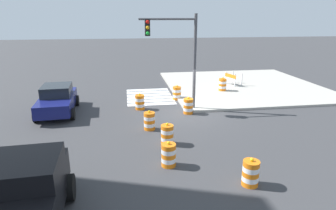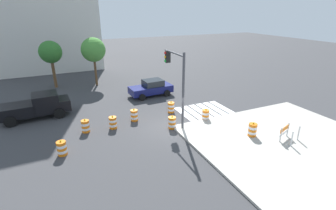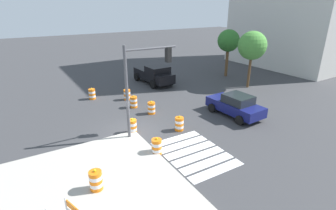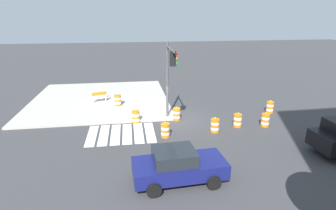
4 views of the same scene
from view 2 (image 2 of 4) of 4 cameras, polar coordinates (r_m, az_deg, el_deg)
The scene contains 17 objects.
ground_plane at distance 18.66m, azimuth 0.82°, elevation -5.17°, with size 120.00×120.00×0.00m, color #38383A.
sidewalk_corner at distance 18.03m, azimuth 27.48°, elevation -8.56°, with size 12.00×12.00×0.15m, color #ADA89E.
crosswalk_stripes at distance 21.90m, azimuth 8.27°, elevation -1.23°, with size 4.35×3.20×0.02m.
sports_car at distance 25.23m, azimuth -3.86°, elevation 3.95°, with size 4.40×2.34×1.63m.
pickup_truck at distance 22.62m, azimuth -27.61°, elevation -0.19°, with size 5.25×2.57×1.92m.
traffic_barrel_near_corner at distance 18.81m, azimuth -12.55°, elevation -3.97°, with size 0.56×0.56×1.02m.
traffic_barrel_crosswalk_end at distance 19.76m, azimuth -7.78°, elevation -2.36°, with size 0.56×0.56×1.02m.
traffic_barrel_median_near at distance 18.35m, azimuth 0.95°, elevation -4.09°, with size 0.56×0.56×1.02m.
traffic_barrel_median_far at distance 16.48m, azimuth -23.23°, elevation -9.13°, with size 0.56×0.56×1.02m.
traffic_barrel_far_curb at distance 19.82m, azimuth 8.65°, elevation -2.34°, with size 0.56×0.56×1.02m.
traffic_barrel_lane_center at distance 21.12m, azimuth 0.70°, elevation -0.56°, with size 0.56×0.56×1.02m.
traffic_barrel_opposite_curb at distance 18.78m, azimuth -18.45°, elevation -4.64°, with size 0.56×0.56×1.02m.
traffic_barrel_on_sidewalk at distance 17.94m, azimuth 18.85°, elevation -5.41°, with size 0.56×0.56×1.02m.
construction_barricade at distance 18.24m, azimuth 25.66°, elevation -5.60°, with size 1.42×1.13×1.00m.
traffic_light_pole at distance 18.01m, azimuth 1.92°, elevation 7.11°, with size 0.47×3.29×5.50m.
street_tree_streetside_near at distance 29.22m, azimuth -16.81°, elevation 12.03°, with size 2.67×2.67×5.41m.
street_tree_streetside_mid at distance 30.05m, azimuth -25.41°, elevation 10.86°, with size 2.39×2.39×5.16m.
Camera 2 is at (-7.22, -15.06, 8.32)m, focal length 26.50 mm.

